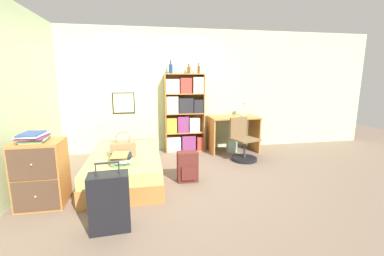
% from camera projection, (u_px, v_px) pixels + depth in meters
% --- Properties ---
extents(ground_plane, '(14.00, 14.00, 0.00)m').
position_uv_depth(ground_plane, '(165.00, 176.00, 4.19)').
color(ground_plane, '#756051').
extents(wall_back, '(10.00, 0.09, 2.60)m').
position_uv_depth(wall_back, '(157.00, 91.00, 5.49)').
color(wall_back, beige).
rests_on(wall_back, ground_plane).
extents(wall_left, '(0.06, 10.00, 2.60)m').
position_uv_depth(wall_left, '(20.00, 98.00, 3.58)').
color(wall_left, beige).
rests_on(wall_left, ground_plane).
extents(bed, '(1.07, 1.89, 0.42)m').
position_uv_depth(bed, '(126.00, 166.00, 4.06)').
color(bed, '#B77538').
rests_on(bed, ground_plane).
extents(handbag, '(0.36, 0.23, 0.38)m').
position_uv_depth(handbag, '(123.00, 149.00, 3.87)').
color(handbag, '#93704C').
rests_on(handbag, bed).
extents(book_stack_on_bed, '(0.33, 0.40, 0.12)m').
position_uv_depth(book_stack_on_bed, '(121.00, 159.00, 3.56)').
color(book_stack_on_bed, '#427A4C').
rests_on(book_stack_on_bed, bed).
extents(suitcase, '(0.42, 0.27, 0.75)m').
position_uv_depth(suitcase, '(110.00, 202.00, 2.67)').
color(suitcase, black).
rests_on(suitcase, ground_plane).
extents(dresser, '(0.55, 0.49, 0.82)m').
position_uv_depth(dresser, '(41.00, 174.00, 3.19)').
color(dresser, '#B77538').
rests_on(dresser, ground_plane).
extents(magazine_pile_on_dresser, '(0.32, 0.38, 0.11)m').
position_uv_depth(magazine_pile_on_dresser, '(33.00, 137.00, 3.09)').
color(magazine_pile_on_dresser, '#99894C').
rests_on(magazine_pile_on_dresser, dresser).
extents(bookcase, '(0.84, 0.28, 1.67)m').
position_uv_depth(bookcase, '(184.00, 114.00, 5.49)').
color(bookcase, '#B77538').
rests_on(bookcase, ground_plane).
extents(bottle_green, '(0.08, 0.08, 0.27)m').
position_uv_depth(bottle_green, '(171.00, 69.00, 5.26)').
color(bottle_green, navy).
rests_on(bottle_green, bookcase).
extents(bottle_brown, '(0.06, 0.06, 0.21)m').
position_uv_depth(bottle_brown, '(180.00, 70.00, 5.29)').
color(bottle_brown, '#B7BCC1').
rests_on(bottle_brown, bookcase).
extents(bottle_clear, '(0.07, 0.07, 0.20)m').
position_uv_depth(bottle_clear, '(189.00, 70.00, 5.37)').
color(bottle_clear, brown).
rests_on(bottle_clear, bookcase).
extents(bottle_blue, '(0.06, 0.06, 0.22)m').
position_uv_depth(bottle_blue, '(199.00, 69.00, 5.36)').
color(bottle_blue, brown).
rests_on(bottle_blue, bookcase).
extents(desk, '(1.03, 0.66, 0.76)m').
position_uv_depth(desk, '(233.00, 128.00, 5.56)').
color(desk, '#B77538').
rests_on(desk, ground_plane).
extents(desk_lamp, '(0.17, 0.12, 0.38)m').
position_uv_depth(desk_lamp, '(245.00, 104.00, 5.59)').
color(desk_lamp, '#ADA89E').
rests_on(desk_lamp, desk).
extents(desk_chair, '(0.56, 0.56, 0.82)m').
position_uv_depth(desk_chair, '(243.00, 147.00, 4.99)').
color(desk_chair, black).
rests_on(desk_chair, ground_plane).
extents(backpack, '(0.31, 0.23, 0.47)m').
position_uv_depth(backpack, '(188.00, 167.00, 3.96)').
color(backpack, '#56231E').
rests_on(backpack, ground_plane).
extents(waste_bin, '(0.24, 0.24, 0.27)m').
position_uv_depth(waste_bin, '(232.00, 146.00, 5.56)').
color(waste_bin, '#99C1B2').
rests_on(waste_bin, ground_plane).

